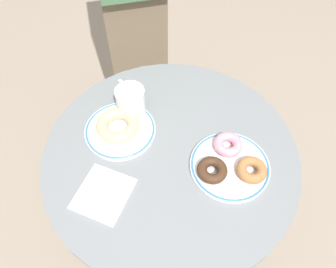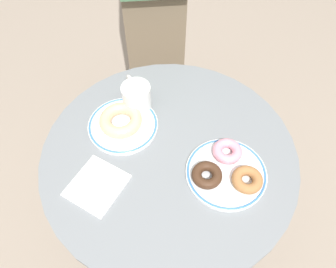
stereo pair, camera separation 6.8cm
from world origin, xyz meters
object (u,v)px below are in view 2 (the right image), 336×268
at_px(cafe_table, 169,193).
at_px(coffee_mug, 136,97).
at_px(plate_left, 123,125).
at_px(donut_glazed, 121,120).
at_px(paper_napkin, 97,185).
at_px(donut_chocolate, 207,175).
at_px(donut_cinnamon, 247,180).
at_px(plate_right, 226,173).
at_px(donut_pink_frosted, 227,151).

relative_size(cafe_table, coffee_mug, 6.67).
bearing_deg(plate_left, donut_glazed, -146.05).
relative_size(paper_napkin, coffee_mug, 1.17).
relative_size(cafe_table, donut_chocolate, 9.82).
distance_m(cafe_table, donut_cinnamon, 0.35).
distance_m(plate_left, plate_right, 0.32).
relative_size(donut_glazed, donut_chocolate, 1.54).
height_order(donut_chocolate, coffee_mug, coffee_mug).
bearing_deg(plate_left, plate_right, 8.07).
distance_m(plate_right, donut_cinnamon, 0.06).
bearing_deg(plate_left, donut_pink_frosted, 17.75).
bearing_deg(donut_pink_frosted, donut_cinnamon, -26.91).
relative_size(plate_right, donut_chocolate, 2.69).
relative_size(cafe_table, donut_cinnamon, 9.82).
distance_m(plate_right, donut_pink_frosted, 0.06).
height_order(donut_pink_frosted, coffee_mug, coffee_mug).
bearing_deg(donut_cinnamon, plate_left, -172.32).
bearing_deg(plate_right, cafe_table, -167.48).
bearing_deg(plate_left, cafe_table, 3.51).
bearing_deg(donut_pink_frosted, donut_chocolate, -92.67).
distance_m(donut_glazed, coffee_mug, 0.09).
height_order(donut_glazed, donut_cinnamon, donut_glazed).
bearing_deg(donut_glazed, donut_pink_frosted, 17.97).
height_order(cafe_table, donut_glazed, donut_glazed).
height_order(plate_right, donut_glazed, donut_glazed).
distance_m(plate_left, paper_napkin, 0.20).
bearing_deg(donut_glazed, coffee_mug, 98.32).
height_order(donut_cinnamon, coffee_mug, coffee_mug).
distance_m(cafe_table, plate_right, 0.31).
height_order(plate_right, donut_cinnamon, donut_cinnamon).
relative_size(donut_cinnamon, donut_pink_frosted, 1.00).
xyz_separation_m(donut_glazed, paper_napkin, (0.08, -0.18, -0.03)).
xyz_separation_m(plate_right, donut_chocolate, (-0.03, -0.04, 0.02)).
bearing_deg(coffee_mug, paper_napkin, -71.39).
bearing_deg(donut_chocolate, donut_glazed, -179.48).
bearing_deg(coffee_mug, donut_cinnamon, -4.59).
height_order(plate_right, paper_napkin, plate_right).
distance_m(donut_pink_frosted, coffee_mug, 0.30).
distance_m(donut_pink_frosted, paper_napkin, 0.35).
height_order(plate_left, donut_glazed, donut_glazed).
bearing_deg(coffee_mug, donut_chocolate, -15.11).
height_order(donut_glazed, coffee_mug, coffee_mug).
xyz_separation_m(cafe_table, donut_cinnamon, (0.21, 0.04, 0.28)).
distance_m(plate_left, coffee_mug, 0.09).
bearing_deg(donut_pink_frosted, donut_glazed, -162.03).
bearing_deg(cafe_table, donut_cinnamon, 10.73).
bearing_deg(donut_chocolate, coffee_mug, 164.89).
bearing_deg(donut_pink_frosted, coffee_mug, -177.90).
height_order(cafe_table, plate_left, plate_left).
distance_m(donut_cinnamon, coffee_mug, 0.39).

